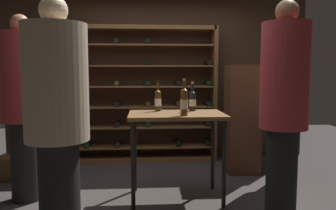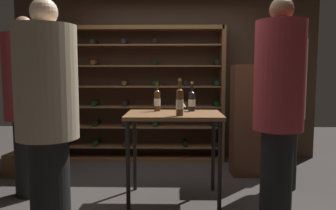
{
  "view_description": "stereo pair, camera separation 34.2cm",
  "coord_description": "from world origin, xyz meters",
  "px_view_note": "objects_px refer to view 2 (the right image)",
  "views": [
    {
      "loc": [
        -0.2,
        -3.69,
        1.41
      ],
      "look_at": [
        0.07,
        0.15,
        1.02
      ],
      "focal_mm": 35.25,
      "sensor_mm": 36.0,
      "label": 1
    },
    {
      "loc": [
        0.15,
        -3.7,
        1.41
      ],
      "look_at": [
        0.07,
        0.15,
        1.02
      ],
      "focal_mm": 35.25,
      "sensor_mm": 36.0,
      "label": 2
    }
  ],
  "objects_px": {
    "tasting_table": "(174,124)",
    "wine_bottle_green_slim": "(180,102)",
    "person_host_in_suit": "(279,102)",
    "person_bystander_red_print": "(47,110)",
    "wine_bottle_black_capsule": "(157,100)",
    "person_bystander_dark_jacket": "(27,98)",
    "display_cabinet": "(248,120)",
    "wine_crate": "(26,164)",
    "wine_rack": "(140,95)",
    "wine_glass_stemmed_center": "(182,104)",
    "wine_bottle_gold_foil": "(192,101)",
    "person_guest_blue_shirt": "(287,97)"
  },
  "relations": [
    {
      "from": "person_bystander_red_print",
      "to": "wine_glass_stemmed_center",
      "type": "xyz_separation_m",
      "value": [
        1.13,
        0.91,
        -0.04
      ]
    },
    {
      "from": "wine_crate",
      "to": "wine_bottle_gold_foil",
      "type": "xyz_separation_m",
      "value": [
        2.24,
        -0.62,
        0.93
      ]
    },
    {
      "from": "person_bystander_red_print",
      "to": "wine_bottle_green_slim",
      "type": "height_order",
      "value": "person_bystander_red_print"
    },
    {
      "from": "person_bystander_red_print",
      "to": "display_cabinet",
      "type": "relative_size",
      "value": 1.33
    },
    {
      "from": "wine_rack",
      "to": "person_guest_blue_shirt",
      "type": "distance_m",
      "value": 2.27
    },
    {
      "from": "display_cabinet",
      "to": "wine_rack",
      "type": "bearing_deg",
      "value": 154.8
    },
    {
      "from": "person_host_in_suit",
      "to": "person_guest_blue_shirt",
      "type": "xyz_separation_m",
      "value": [
        0.42,
        1.0,
        -0.03
      ]
    },
    {
      "from": "wine_rack",
      "to": "wine_glass_stemmed_center",
      "type": "xyz_separation_m",
      "value": [
        0.62,
        -1.61,
        0.02
      ]
    },
    {
      "from": "wine_bottle_black_capsule",
      "to": "wine_bottle_gold_foil",
      "type": "xyz_separation_m",
      "value": [
        0.4,
        -0.0,
        -0.01
      ]
    },
    {
      "from": "wine_bottle_black_capsule",
      "to": "wine_bottle_green_slim",
      "type": "bearing_deg",
      "value": -58.65
    },
    {
      "from": "person_guest_blue_shirt",
      "to": "wine_bottle_green_slim",
      "type": "relative_size",
      "value": 5.28
    },
    {
      "from": "tasting_table",
      "to": "person_bystander_red_print",
      "type": "xyz_separation_m",
      "value": [
        -1.04,
        -0.86,
        0.25
      ]
    },
    {
      "from": "tasting_table",
      "to": "wine_bottle_green_slim",
      "type": "height_order",
      "value": "wine_bottle_green_slim"
    },
    {
      "from": "display_cabinet",
      "to": "wine_glass_stemmed_center",
      "type": "xyz_separation_m",
      "value": [
        -0.92,
        -0.88,
        0.31
      ]
    },
    {
      "from": "display_cabinet",
      "to": "wine_bottle_black_capsule",
      "type": "height_order",
      "value": "display_cabinet"
    },
    {
      "from": "wine_bottle_black_capsule",
      "to": "tasting_table",
      "type": "bearing_deg",
      "value": -47.4
    },
    {
      "from": "tasting_table",
      "to": "person_bystander_dark_jacket",
      "type": "distance_m",
      "value": 1.68
    },
    {
      "from": "person_bystander_red_print",
      "to": "person_bystander_dark_jacket",
      "type": "xyz_separation_m",
      "value": [
        -0.61,
        0.97,
        0.02
      ]
    },
    {
      "from": "person_bystander_dark_jacket",
      "to": "wine_glass_stemmed_center",
      "type": "relative_size",
      "value": 14.8
    },
    {
      "from": "wine_crate",
      "to": "person_guest_blue_shirt",
      "type": "bearing_deg",
      "value": -7.38
    },
    {
      "from": "person_bystander_dark_jacket",
      "to": "tasting_table",
      "type": "bearing_deg",
      "value": -130.8
    },
    {
      "from": "person_host_in_suit",
      "to": "person_bystander_red_print",
      "type": "distance_m",
      "value": 1.99
    },
    {
      "from": "wine_bottle_black_capsule",
      "to": "wine_bottle_green_slim",
      "type": "distance_m",
      "value": 0.48
    },
    {
      "from": "wine_rack",
      "to": "wine_crate",
      "type": "bearing_deg",
      "value": -151.3
    },
    {
      "from": "display_cabinet",
      "to": "wine_bottle_green_slim",
      "type": "bearing_deg",
      "value": -130.17
    },
    {
      "from": "person_guest_blue_shirt",
      "to": "wine_bottle_black_capsule",
      "type": "xyz_separation_m",
      "value": [
        -1.54,
        -0.18,
        -0.02
      ]
    },
    {
      "from": "person_bystander_red_print",
      "to": "wine_bottle_gold_foil",
      "type": "height_order",
      "value": "person_bystander_red_print"
    },
    {
      "from": "wine_crate",
      "to": "display_cabinet",
      "type": "bearing_deg",
      "value": 1.81
    },
    {
      "from": "wine_rack",
      "to": "person_guest_blue_shirt",
      "type": "bearing_deg",
      "value": -33.81
    },
    {
      "from": "tasting_table",
      "to": "wine_glass_stemmed_center",
      "type": "distance_m",
      "value": 0.24
    },
    {
      "from": "wine_rack",
      "to": "wine_bottle_black_capsule",
      "type": "height_order",
      "value": "wine_rack"
    },
    {
      "from": "person_host_in_suit",
      "to": "wine_glass_stemmed_center",
      "type": "bearing_deg",
      "value": -80.89
    },
    {
      "from": "person_bystander_red_print",
      "to": "display_cabinet",
      "type": "distance_m",
      "value": 2.74
    },
    {
      "from": "wine_bottle_gold_foil",
      "to": "display_cabinet",
      "type": "bearing_deg",
      "value": 41.71
    },
    {
      "from": "person_guest_blue_shirt",
      "to": "wine_bottle_gold_foil",
      "type": "distance_m",
      "value": 1.16
    },
    {
      "from": "person_bystander_dark_jacket",
      "to": "display_cabinet",
      "type": "bearing_deg",
      "value": -110.1
    },
    {
      "from": "person_host_in_suit",
      "to": "wine_bottle_gold_foil",
      "type": "bearing_deg",
      "value": -91.33
    },
    {
      "from": "person_host_in_suit",
      "to": "person_guest_blue_shirt",
      "type": "height_order",
      "value": "person_host_in_suit"
    },
    {
      "from": "wine_bottle_black_capsule",
      "to": "wine_glass_stemmed_center",
      "type": "height_order",
      "value": "wine_bottle_black_capsule"
    },
    {
      "from": "wine_rack",
      "to": "wine_crate",
      "type": "height_order",
      "value": "wine_rack"
    },
    {
      "from": "tasting_table",
      "to": "wine_crate",
      "type": "height_order",
      "value": "tasting_table"
    },
    {
      "from": "person_bystander_dark_jacket",
      "to": "wine_bottle_green_slim",
      "type": "bearing_deg",
      "value": -137.38
    },
    {
      "from": "wine_bottle_gold_foil",
      "to": "wine_rack",
      "type": "bearing_deg",
      "value": 117.01
    },
    {
      "from": "wine_rack",
      "to": "wine_bottle_green_slim",
      "type": "distance_m",
      "value": 1.95
    },
    {
      "from": "person_guest_blue_shirt",
      "to": "wine_bottle_gold_foil",
      "type": "relative_size",
      "value": 5.98
    },
    {
      "from": "wine_crate",
      "to": "wine_bottle_green_slim",
      "type": "distance_m",
      "value": 2.52
    },
    {
      "from": "wine_rack",
      "to": "wine_bottle_black_capsule",
      "type": "distance_m",
      "value": 1.48
    },
    {
      "from": "display_cabinet",
      "to": "wine_bottle_gold_foil",
      "type": "xyz_separation_m",
      "value": [
        -0.81,
        -0.72,
        0.33
      ]
    },
    {
      "from": "wine_crate",
      "to": "person_bystander_red_print",
      "type": "bearing_deg",
      "value": -59.63
    },
    {
      "from": "wine_bottle_gold_foil",
      "to": "wine_glass_stemmed_center",
      "type": "relative_size",
      "value": 2.46
    }
  ]
}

